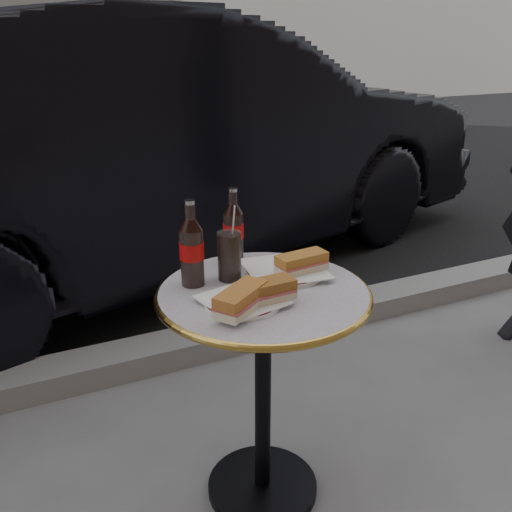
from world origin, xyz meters
name	(u,v)px	position (x,y,z in m)	size (l,w,h in m)	color
ground	(262,489)	(0.00, 0.00, 0.00)	(80.00, 80.00, 0.00)	slate
asphalt_road	(59,173)	(0.00, 5.00, 0.00)	(40.00, 8.00, 0.00)	black
curb	(178,349)	(0.00, 0.90, 0.05)	(40.00, 0.20, 0.12)	gray
bistro_table	(263,397)	(0.00, 0.00, 0.37)	(0.62, 0.62, 0.73)	#BAB2C4
plate_left	(242,302)	(-0.09, -0.06, 0.74)	(0.21, 0.21, 0.01)	white
plate_right	(285,271)	(0.11, 0.08, 0.74)	(0.24, 0.24, 0.01)	silver
sandwich_left_a	(241,301)	(-0.12, -0.11, 0.77)	(0.17, 0.08, 0.06)	#AE682C
sandwich_left_b	(266,292)	(-0.04, -0.09, 0.77)	(0.16, 0.07, 0.06)	#965C26
sandwich_right	(302,263)	(0.15, 0.04, 0.77)	(0.16, 0.07, 0.05)	#B1712D
cola_bottle_left	(191,243)	(-0.17, 0.13, 0.86)	(0.07, 0.07, 0.26)	black
cola_bottle_right	(233,224)	(0.02, 0.25, 0.85)	(0.07, 0.07, 0.24)	black
cola_glass	(229,256)	(-0.06, 0.12, 0.81)	(0.07, 0.07, 0.15)	black
parked_car	(158,145)	(0.30, 2.08, 0.77)	(4.67, 1.62, 1.54)	black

